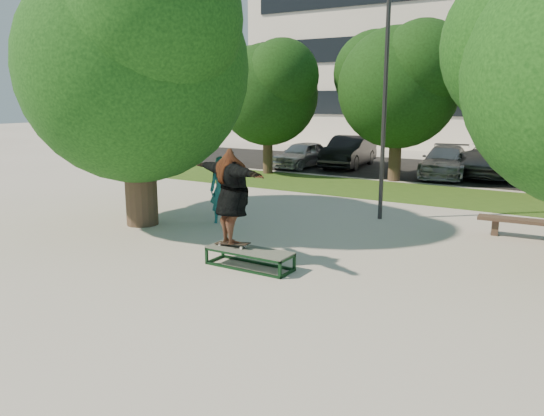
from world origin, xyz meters
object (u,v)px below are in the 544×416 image
Objects in this scene: tree_left at (134,55)px; car_silver_b at (445,162)px; car_dark at (349,152)px; lamppost at (385,105)px; grind_box at (250,258)px; car_silver_a at (302,155)px; bystander at (222,190)px; car_grey at (501,157)px.

tree_left is 14.46m from car_silver_b.
lamppost is at bearing -68.06° from car_dark.
grind_box is at bearing -79.49° from car_dark.
tree_left reaches higher than grind_box.
bystander is at bearing -66.45° from car_silver_a.
car_silver_a is at bearing 72.64° from bystander.
car_silver_b is at bearing -15.06° from car_dark.
lamppost reaches higher than car_grey.
grind_box is at bearing -59.79° from car_silver_a.
tree_left is 3.95× the size of grind_box.
car_silver_b is (4.82, -0.76, -0.11)m from car_dark.
car_dark is (-4.64, 15.52, 0.57)m from grind_box.
grind_box is 0.31× the size of car_grey.
tree_left is 14.35m from car_dark.
bystander is 0.40× the size of car_silver_b.
car_dark is at bearing 106.65° from grind_box.
car_silver_b is (0.18, 14.76, 0.46)m from grind_box.
lamppost is (5.29, 3.91, -1.27)m from tree_left.
lamppost reaches higher than car_dark.
lamppost is 1.04× the size of car_grey.
bystander reaches higher than car_grey.
car_grey is at bearing -1.18° from car_dark.
tree_left reaches higher than lamppost.
car_grey is (1.50, 10.56, -2.33)m from lamppost.
car_silver_a reaches higher than grind_box.
car_silver_a is at bearing 177.77° from car_silver_b.
tree_left reaches higher than bystander.
grind_box is 16.21m from car_dark.
car_silver_a is 0.83× the size of car_silver_b.
lamppost reaches higher than bystander.
tree_left reaches higher than car_silver_a.
grind_box is (-0.68, -5.55, -2.96)m from lamppost.
car_grey is (6.82, 0.59, 0.06)m from car_dark.
tree_left is at bearing -143.58° from lamppost.
bystander is (-3.50, -2.70, -2.25)m from lamppost.
lamppost is at bearing -94.16° from car_silver_b.
car_grey is at bearing 26.72° from car_silver_b.
car_dark is (1.85, 1.34, 0.12)m from car_silver_a.
bystander is 14.17m from car_grey.
tree_left reaches higher than car_dark.
tree_left is 6.70m from lamppost.
grind_box is 0.39× the size of car_dark.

